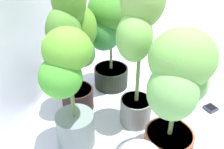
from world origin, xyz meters
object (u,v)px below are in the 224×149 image
object	(u,v)px
potted_plant_back_center	(73,35)
hygrometer_box	(211,108)
potted_plant_back_left	(69,87)
potted_plant_back_right	(110,31)
potted_plant_front_left	(177,92)
potted_plant_center	(138,41)

from	to	relation	value
potted_plant_back_center	hygrometer_box	size ratio (longest dim) A/B	8.87
potted_plant_back_left	potted_plant_back_center	world-z (taller)	potted_plant_back_center
hygrometer_box	potted_plant_back_right	bearing A→B (deg)	128.86
potted_plant_front_left	potted_plant_back_left	bearing A→B (deg)	96.19
potted_plant_center	potted_plant_back_left	bearing A→B (deg)	133.50
potted_plant_back_left	potted_plant_back_center	distance (m)	0.38
potted_plant_back_center	potted_plant_center	bearing A→B (deg)	-95.89
potted_plant_back_right	potted_plant_back_left	distance (m)	0.67
potted_plant_back_left	potted_plant_back_center	bearing A→B (deg)	18.33
potted_plant_front_left	potted_plant_back_left	xyz separation A→B (m)	(-0.06, 0.55, -0.04)
potted_plant_back_right	potted_plant_back_center	bearing A→B (deg)	158.11
potted_plant_front_left	potted_plant_back_center	xyz separation A→B (m)	(0.27, 0.66, 0.10)
potted_plant_back_left	potted_plant_center	bearing A→B (deg)	-46.50
potted_plant_center	potted_plant_back_center	xyz separation A→B (m)	(0.04, 0.42, -0.03)
potted_plant_front_left	potted_plant_back_center	size ratio (longest dim) A/B	0.79
potted_plant_back_right	hygrometer_box	bearing A→B (deg)	-95.79
hygrometer_box	potted_plant_back_center	bearing A→B (deg)	149.85
potted_plant_back_right	potted_plant_back_center	distance (m)	0.37
potted_plant_center	potted_plant_front_left	size ratio (longest dim) A/B	1.26
potted_plant_back_center	hygrometer_box	world-z (taller)	potted_plant_back_center
potted_plant_center	potted_plant_front_left	bearing A→B (deg)	-133.52
potted_plant_front_left	potted_plant_back_center	distance (m)	0.72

